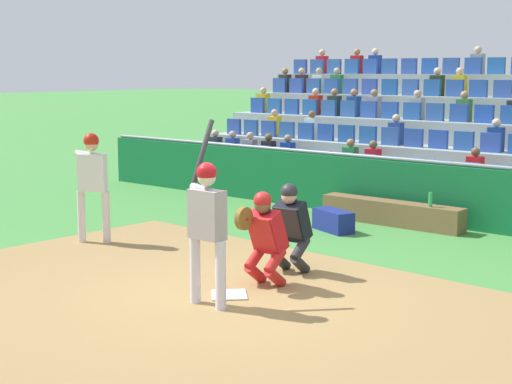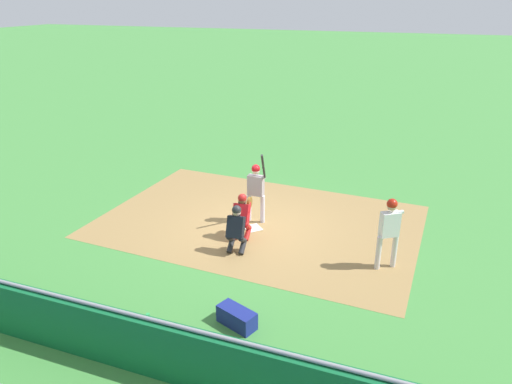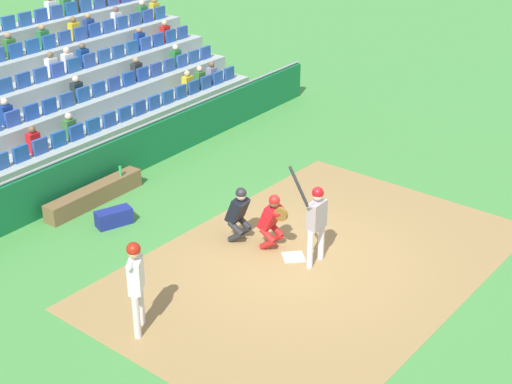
{
  "view_description": "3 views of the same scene",
  "coord_description": "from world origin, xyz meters",
  "px_view_note": "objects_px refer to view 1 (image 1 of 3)",
  "views": [
    {
      "loc": [
        -6.23,
        6.92,
        2.82
      ],
      "look_at": [
        0.49,
        -1.12,
        1.14
      ],
      "focal_mm": 53.49,
      "sensor_mm": 36.0,
      "label": 1
    },
    {
      "loc": [
        4.28,
        -11.29,
        6.13
      ],
      "look_at": [
        0.24,
        -0.39,
        1.31
      ],
      "focal_mm": 33.41,
      "sensor_mm": 36.0,
      "label": 2
    },
    {
      "loc": [
        11.39,
        7.39,
        8.17
      ],
      "look_at": [
        -0.18,
        -1.12,
        1.15
      ],
      "focal_mm": 52.43,
      "sensor_mm": 36.0,
      "label": 3
    }
  ],
  "objects_px": {
    "catcher_crouching": "(264,233)",
    "home_plate_umpire": "(291,224)",
    "batter_at_plate": "(207,217)",
    "equipment_duffel_bag": "(333,221)",
    "home_plate_marker": "(229,295)",
    "on_deck_batter": "(92,176)",
    "water_bottle_on_bench": "(430,199)",
    "dugout_bench": "(391,213)"
  },
  "relations": [
    {
      "from": "dugout_bench",
      "to": "on_deck_batter",
      "type": "xyz_separation_m",
      "value": [
        3.03,
        4.45,
        0.89
      ]
    },
    {
      "from": "batter_at_plate",
      "to": "catcher_crouching",
      "type": "distance_m",
      "value": 1.14
    },
    {
      "from": "dugout_bench",
      "to": "water_bottle_on_bench",
      "type": "relative_size",
      "value": 10.75
    },
    {
      "from": "equipment_duffel_bag",
      "to": "water_bottle_on_bench",
      "type": "bearing_deg",
      "value": -119.51
    },
    {
      "from": "batter_at_plate",
      "to": "catcher_crouching",
      "type": "xyz_separation_m",
      "value": [
        0.0,
        -1.08,
        -0.37
      ]
    },
    {
      "from": "on_deck_batter",
      "to": "batter_at_plate",
      "type": "bearing_deg",
      "value": 161.21
    },
    {
      "from": "home_plate_marker",
      "to": "water_bottle_on_bench",
      "type": "height_order",
      "value": "water_bottle_on_bench"
    },
    {
      "from": "home_plate_umpire",
      "to": "dugout_bench",
      "type": "distance_m",
      "value": 3.98
    },
    {
      "from": "batter_at_plate",
      "to": "home_plate_umpire",
      "type": "bearing_deg",
      "value": -85.37
    },
    {
      "from": "batter_at_plate",
      "to": "equipment_duffel_bag",
      "type": "height_order",
      "value": "batter_at_plate"
    },
    {
      "from": "home_plate_marker",
      "to": "home_plate_umpire",
      "type": "bearing_deg",
      "value": -86.95
    },
    {
      "from": "home_plate_marker",
      "to": "on_deck_batter",
      "type": "relative_size",
      "value": 0.24
    },
    {
      "from": "batter_at_plate",
      "to": "on_deck_batter",
      "type": "relative_size",
      "value": 1.22
    },
    {
      "from": "water_bottle_on_bench",
      "to": "catcher_crouching",
      "type": "bearing_deg",
      "value": 89.58
    },
    {
      "from": "home_plate_umpire",
      "to": "water_bottle_on_bench",
      "type": "height_order",
      "value": "home_plate_umpire"
    },
    {
      "from": "batter_at_plate",
      "to": "home_plate_umpire",
      "type": "height_order",
      "value": "batter_at_plate"
    },
    {
      "from": "catcher_crouching",
      "to": "home_plate_marker",
      "type": "bearing_deg",
      "value": 83.27
    },
    {
      "from": "dugout_bench",
      "to": "home_plate_umpire",
      "type": "bearing_deg",
      "value": 99.34
    },
    {
      "from": "home_plate_marker",
      "to": "catcher_crouching",
      "type": "bearing_deg",
      "value": -96.73
    },
    {
      "from": "home_plate_marker",
      "to": "batter_at_plate",
      "type": "height_order",
      "value": "batter_at_plate"
    },
    {
      "from": "batter_at_plate",
      "to": "dugout_bench",
      "type": "bearing_deg",
      "value": -82.17
    },
    {
      "from": "home_plate_marker",
      "to": "on_deck_batter",
      "type": "xyz_separation_m",
      "value": [
        3.75,
        -0.83,
        1.1
      ]
    },
    {
      "from": "home_plate_umpire",
      "to": "equipment_duffel_bag",
      "type": "bearing_deg",
      "value": -67.41
    },
    {
      "from": "home_plate_marker",
      "to": "catcher_crouching",
      "type": "distance_m",
      "value": 0.93
    },
    {
      "from": "on_deck_batter",
      "to": "home_plate_marker",
      "type": "bearing_deg",
      "value": 167.51
    },
    {
      "from": "home_plate_marker",
      "to": "equipment_duffel_bag",
      "type": "relative_size",
      "value": 0.54
    },
    {
      "from": "catcher_crouching",
      "to": "home_plate_umpire",
      "type": "relative_size",
      "value": 1.0
    },
    {
      "from": "equipment_duffel_bag",
      "to": "on_deck_batter",
      "type": "xyz_separation_m",
      "value": [
        2.54,
        3.28,
        0.93
      ]
    },
    {
      "from": "home_plate_marker",
      "to": "dugout_bench",
      "type": "height_order",
      "value": "dugout_bench"
    },
    {
      "from": "home_plate_umpire",
      "to": "dugout_bench",
      "type": "bearing_deg",
      "value": -80.66
    },
    {
      "from": "home_plate_umpire",
      "to": "dugout_bench",
      "type": "relative_size",
      "value": 0.46
    },
    {
      "from": "home_plate_marker",
      "to": "batter_at_plate",
      "type": "distance_m",
      "value": 1.18
    },
    {
      "from": "water_bottle_on_bench",
      "to": "equipment_duffel_bag",
      "type": "relative_size",
      "value": 0.32
    },
    {
      "from": "catcher_crouching",
      "to": "equipment_duffel_bag",
      "type": "relative_size",
      "value": 1.59
    },
    {
      "from": "batter_at_plate",
      "to": "equipment_duffel_bag",
      "type": "distance_m",
      "value": 4.85
    },
    {
      "from": "equipment_duffel_bag",
      "to": "home_plate_umpire",
      "type": "bearing_deg",
      "value": 133.37
    },
    {
      "from": "home_plate_marker",
      "to": "equipment_duffel_bag",
      "type": "distance_m",
      "value": 4.29
    },
    {
      "from": "home_plate_umpire",
      "to": "on_deck_batter",
      "type": "xyz_separation_m",
      "value": [
        3.67,
        0.55,
        0.41
      ]
    },
    {
      "from": "catcher_crouching",
      "to": "water_bottle_on_bench",
      "type": "distance_m",
      "value": 4.6
    },
    {
      "from": "home_plate_umpire",
      "to": "water_bottle_on_bench",
      "type": "bearing_deg",
      "value": -92.68
    },
    {
      "from": "home_plate_marker",
      "to": "home_plate_umpire",
      "type": "xyz_separation_m",
      "value": [
        0.07,
        -1.38,
        0.69
      ]
    },
    {
      "from": "batter_at_plate",
      "to": "on_deck_batter",
      "type": "bearing_deg",
      "value": -18.79
    }
  ]
}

